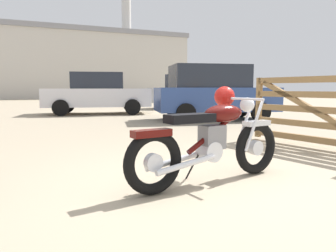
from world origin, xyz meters
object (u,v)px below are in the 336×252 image
timber_gate (331,109)px  blue_hatchback_right (98,93)px  silver_sedan_mid (213,92)px  dark_sedan_left (189,91)px  vintage_motorcycle (213,138)px

timber_gate → blue_hatchback_right: 9.59m
silver_sedan_mid → dark_sedan_left: bearing=83.4°
silver_sedan_mid → dark_sedan_left: 6.50m
timber_gate → blue_hatchback_right: size_ratio=0.56×
timber_gate → vintage_motorcycle: bearing=94.2°
vintage_motorcycle → timber_gate: 2.86m
silver_sedan_mid → blue_hatchback_right: silver_sedan_mid is taller
timber_gate → silver_sedan_mid: bearing=-22.2°
timber_gate → dark_sedan_left: size_ratio=0.63×
dark_sedan_left → blue_hatchback_right: bearing=21.8°
vintage_motorcycle → dark_sedan_left: size_ratio=0.52×
silver_sedan_mid → blue_hatchback_right: 5.06m
blue_hatchback_right → dark_sedan_left: 5.55m
blue_hatchback_right → dark_sedan_left: size_ratio=1.12×
silver_sedan_mid → blue_hatchback_right: bearing=139.1°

